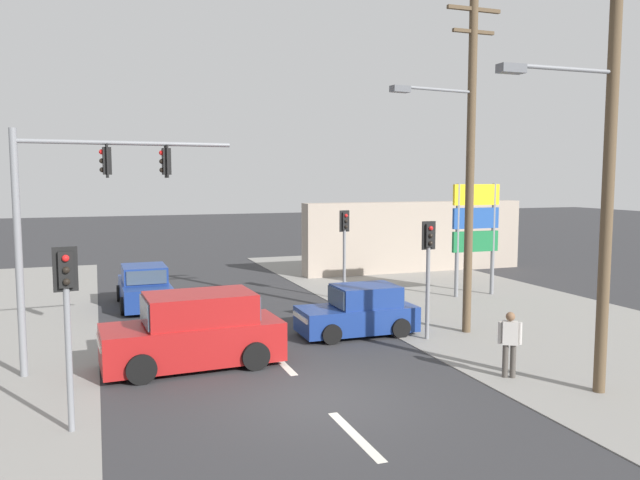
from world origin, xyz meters
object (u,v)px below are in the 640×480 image
Objects in this scene: hatchback_receding_far at (359,312)px; pedestrian_at_kerb at (510,341)px; utility_pole_foreground_right at (605,157)px; shopping_plaza_sign at (476,223)px; sedan_crossing_left at (145,288)px; pedestal_signal_right_kerb at (428,260)px; suv_oncoming_near at (195,332)px; pedestal_signal_far_median at (344,239)px; pedestal_signal_left_kerb at (67,308)px; utility_pole_midground_right at (467,155)px; traffic_signal_mast at (75,206)px.

pedestrian_at_kerb is at bearing -71.37° from hatchback_receding_far.
utility_pole_foreground_right is 2.14× the size of shopping_plaza_sign.
shopping_plaza_sign is 8.44m from hatchback_receding_far.
utility_pole_foreground_right is at bearing -66.61° from hatchback_receding_far.
hatchback_receding_far is at bearing -48.33° from sedan_crossing_left.
suv_oncoming_near is (-6.93, -0.29, -1.53)m from pedestal_signal_right_kerb.
utility_pole_foreground_right reaches higher than shopping_plaza_sign.
utility_pole_foreground_right is 8.58m from hatchback_receding_far.
pedestal_signal_right_kerb is at bearing -89.61° from pedestal_signal_far_median.
pedestal_signal_far_median is at bearing 169.13° from shopping_plaza_sign.
suv_oncoming_near is 2.83× the size of pedestrian_at_kerb.
utility_pole_foreground_right is 11.83m from shopping_plaza_sign.
utility_pole_midground_right is at bearing 19.81° from pedestal_signal_left_kerb.
shopping_plaza_sign is at bearing 31.17° from hatchback_receding_far.
hatchback_receding_far is at bearing -107.26° from pedestal_signal_far_median.
pedestal_signal_left_kerb reaches higher than hatchback_receding_far.
pedestal_signal_far_median is 0.77× the size of shopping_plaza_sign.
pedestal_signal_far_median is 2.18× the size of pedestrian_at_kerb.
pedestal_signal_left_kerb is at bearing -91.28° from traffic_signal_mast.
pedestal_signal_right_kerb is 7.63m from shopping_plaza_sign.
traffic_signal_mast is 1.30× the size of suv_oncoming_near.
sedan_crossing_left is at bearing 169.33° from pedestal_signal_far_median.
pedestal_signal_right_kerb is 0.97× the size of hatchback_receding_far.
pedestrian_at_kerb is (-5.23, -9.33, -2.06)m from shopping_plaza_sign.
pedestal_signal_far_median is (-1.51, 6.16, -3.09)m from utility_pole_midground_right.
pedestal_signal_right_kerb reaches higher than hatchback_receding_far.
sedan_crossing_left is (2.20, 11.64, -1.71)m from pedestal_signal_left_kerb.
sedan_crossing_left is (-9.05, 7.58, -4.81)m from utility_pole_midground_right.
traffic_signal_mast is 1.69× the size of pedestal_signal_far_median.
shopping_plaza_sign is at bearing 53.40° from utility_pole_midground_right.
utility_pole_midground_right reaches higher than pedestal_signal_left_kerb.
pedestal_signal_left_kerb is at bearing -100.70° from sedan_crossing_left.
utility_pole_midground_right reaches higher than suv_oncoming_near.
pedestrian_at_kerb is at bearing -89.43° from pedestal_signal_far_median.
pedestal_signal_right_kerb is at bearing -1.83° from traffic_signal_mast.
utility_pole_midground_right is 12.75m from sedan_crossing_left.
pedestal_signal_left_kerb is 9.96m from pedestrian_at_kerb.
utility_pole_foreground_right is at bearing -53.13° from pedestrian_at_kerb.
pedestrian_at_kerb is (9.84, -0.13, -1.49)m from pedestal_signal_left_kerb.
pedestal_signal_far_median is at bearing 44.57° from suv_oncoming_near.
pedestal_signal_far_median is 7.86m from sedan_crossing_left.
pedestal_signal_left_kerb is (-11.00, 1.67, -2.87)m from utility_pole_foreground_right.
pedestrian_at_kerb is at bearing -108.59° from utility_pole_midground_right.
suv_oncoming_near is at bearing -135.43° from pedestal_signal_far_median.
traffic_signal_mast is at bearing -147.32° from pedestal_signal_far_median.
shopping_plaza_sign is 1.08× the size of sedan_crossing_left.
pedestrian_at_kerb is at bearing -89.12° from pedestal_signal_right_kerb.
pedestal_signal_left_kerb is at bearing -148.61° from shopping_plaza_sign.
pedestal_signal_right_kerb is at bearing -37.31° from hatchback_receding_far.
hatchback_receding_far is at bearing -148.83° from shopping_plaza_sign.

